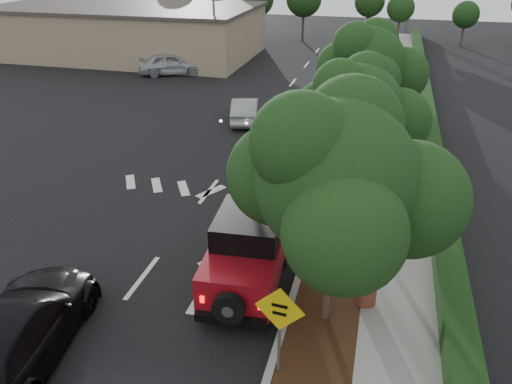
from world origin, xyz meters
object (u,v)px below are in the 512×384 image
(silver_suv_ahead, at_px, (286,144))
(speed_hump_sign, at_px, (280,320))
(red_jeep, at_px, (248,250))
(black_suv_oncoming, at_px, (17,331))

(silver_suv_ahead, relative_size, speed_hump_sign, 2.04)
(silver_suv_ahead, bearing_deg, red_jeep, -103.72)
(silver_suv_ahead, xyz_separation_m, black_suv_oncoming, (-3.66, -14.01, 0.14))
(black_suv_oncoming, relative_size, speed_hump_sign, 2.36)
(red_jeep, bearing_deg, silver_suv_ahead, 91.02)
(red_jeep, relative_size, silver_suv_ahead, 0.92)
(silver_suv_ahead, relative_size, black_suv_oncoming, 0.87)
(red_jeep, relative_size, speed_hump_sign, 1.88)
(red_jeep, xyz_separation_m, speed_hump_sign, (1.61, -3.25, 0.52))
(red_jeep, relative_size, black_suv_oncoming, 0.80)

